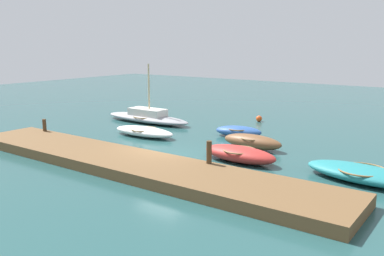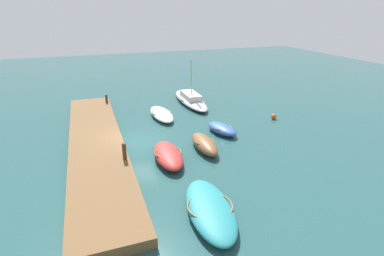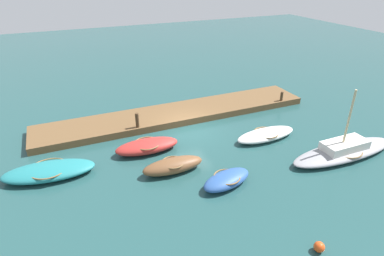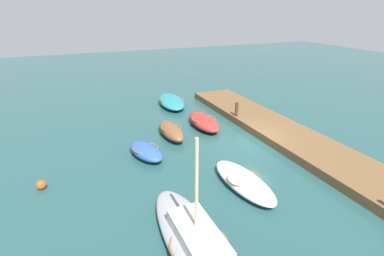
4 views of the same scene
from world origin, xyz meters
TOP-DOWN VIEW (x-y plane):
  - ground_plane at (0.00, 0.00)m, footprint 84.00×84.00m
  - dock_platform at (0.00, -2.42)m, footprint 19.84×3.27m
  - sailboat_grey at (-6.94, 6.45)m, footprint 7.17×1.98m
  - rowboat_brown at (2.69, 3.98)m, footprint 3.36×1.26m
  - rowboat_white at (-4.02, 2.91)m, footprint 4.25×1.67m
  - dinghy_blue at (0.63, 6.16)m, footprint 3.02×1.89m
  - rowboat_red at (3.37, 1.42)m, footprint 3.82×1.68m
  - motorboat_teal at (8.79, 1.79)m, footprint 4.85×2.52m
  - mooring_post_mid_west at (3.27, -1.03)m, footprint 0.23×0.23m
  - marker_buoy at (-0.61, 11.31)m, footprint 0.43×0.43m

SIDE VIEW (x-z plane):
  - ground_plane at x=0.00m, z-range 0.00..0.00m
  - marker_buoy at x=-0.61m, z-range 0.00..0.43m
  - dock_platform at x=0.00m, z-range 0.00..0.48m
  - rowboat_white at x=-4.02m, z-range 0.01..0.58m
  - motorboat_teal at x=8.79m, z-range 0.01..0.65m
  - dinghy_blue at x=0.63m, z-range 0.01..0.65m
  - sailboat_grey at x=-6.94m, z-range -1.69..2.44m
  - rowboat_red at x=3.37m, z-range 0.01..0.74m
  - rowboat_brown at x=2.69m, z-range 0.01..0.78m
  - mooring_post_mid_west at x=3.27m, z-range 0.48..1.45m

